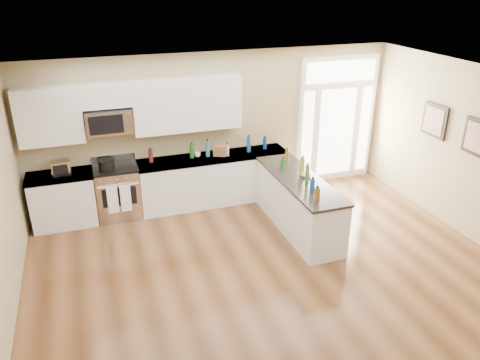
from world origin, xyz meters
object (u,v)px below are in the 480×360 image
object	(u,v)px
peninsula_cabinet	(298,205)
toaster_oven	(61,168)
kitchen_range	(118,192)
stockpot	(107,165)

from	to	relation	value
peninsula_cabinet	toaster_oven	bearing A→B (deg)	159.14
peninsula_cabinet	kitchen_range	xyz separation A→B (m)	(-2.87, 1.45, 0.04)
kitchen_range	toaster_oven	xyz separation A→B (m)	(-0.88, -0.02, 0.59)
toaster_oven	kitchen_range	bearing A→B (deg)	-4.33
kitchen_range	toaster_oven	distance (m)	1.06
stockpot	kitchen_range	bearing A→B (deg)	31.73
peninsula_cabinet	stockpot	distance (m)	3.36
peninsula_cabinet	stockpot	xyz separation A→B (m)	(-3.01, 1.36, 0.62)
peninsula_cabinet	toaster_oven	world-z (taller)	toaster_oven
kitchen_range	toaster_oven	world-z (taller)	toaster_oven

